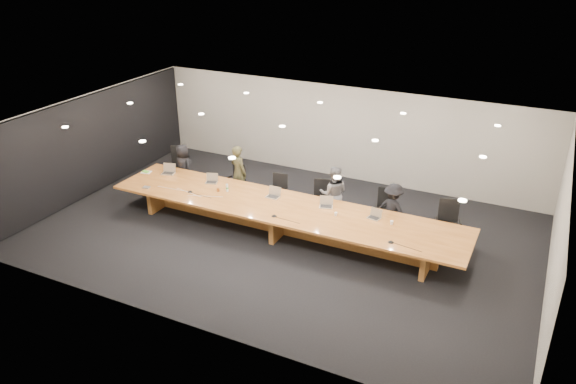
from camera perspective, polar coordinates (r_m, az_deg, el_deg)
name	(u,v)px	position (r m, az deg, el deg)	size (l,w,h in m)	color
ground	(283,233)	(13.94, -0.54, -4.20)	(12.00, 12.00, 0.00)	black
back_wall	(343,133)	(16.75, 5.58, 6.01)	(12.00, 0.02, 2.80)	silver
left_wall_panel	(93,145)	(16.66, -19.23, 4.52)	(0.08, 7.84, 2.74)	black
conference_table	(283,214)	(13.69, -0.55, -2.30)	(9.00, 1.80, 0.75)	brown
chair_far_left	(178,166)	(16.72, -11.15, 2.59)	(0.58, 0.58, 1.14)	black
chair_left	(235,182)	(15.60, -5.45, 1.07)	(0.52, 0.52, 1.02)	black
chair_mid_left	(278,192)	(14.93, -1.02, -0.01)	(0.51, 0.51, 0.99)	black
chair_mid_right	(321,199)	(14.58, 3.42, -0.67)	(0.51, 0.51, 1.00)	black
chair_right	(386,210)	(14.10, 9.92, -1.77)	(0.55, 0.55, 1.08)	black
chair_far_right	(448,223)	(13.71, 15.96, -3.08)	(0.58, 0.58, 1.13)	black
person_a	(183,167)	(16.31, -10.57, 2.49)	(0.67, 0.44, 1.37)	black
person_b	(239,173)	(15.48, -5.05, 1.97)	(0.57, 0.37, 1.56)	#36341D
person_c	(334,194)	(14.30, 4.65, -0.19)	(0.72, 0.56, 1.48)	#57575A
person_d	(393,210)	(13.83, 10.61, -1.77)	(0.87, 0.50, 1.34)	black
laptop_a	(168,169)	(15.72, -12.12, 2.28)	(0.35, 0.25, 0.27)	#BAA78E
laptop_b	(211,179)	(14.95, -7.81, 1.37)	(0.31, 0.22, 0.24)	tan
laptop_c	(273,193)	(13.99, -1.57, -0.06)	(0.33, 0.24, 0.26)	beige
laptop_d	(326,202)	(13.51, 3.90, -1.05)	(0.32, 0.23, 0.25)	#C5B297
laptop_e	(374,214)	(13.11, 8.73, -2.22)	(0.29, 0.21, 0.23)	tan
water_bottle	(227,188)	(14.40, -6.21, 0.42)	(0.06, 0.06, 0.20)	silver
amber_mug	(218,190)	(14.45, -7.12, 0.22)	(0.07, 0.07, 0.09)	brown
paper_cup_near	(336,214)	(13.16, 4.88, -2.24)	(0.07, 0.07, 0.08)	white
paper_cup_far	(392,223)	(12.94, 10.49, -3.08)	(0.07, 0.07, 0.09)	white
notepad	(146,172)	(16.00, -14.20, 1.97)	(0.26, 0.21, 0.02)	silver
lime_gadget	(146,172)	(15.98, -14.27, 2.02)	(0.18, 0.10, 0.03)	#60BD32
av_box	(146,187)	(15.01, -14.20, 0.46)	(0.18, 0.13, 0.03)	silver
mic_left	(190,191)	(14.53, -9.92, 0.06)	(0.13, 0.13, 0.03)	black
mic_center	(274,216)	(13.10, -1.42, -2.41)	(0.13, 0.13, 0.03)	black
mic_right	(391,242)	(12.22, 10.42, -4.99)	(0.13, 0.13, 0.03)	black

